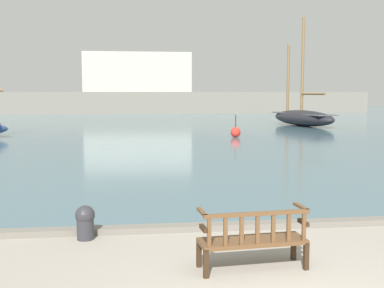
{
  "coord_description": "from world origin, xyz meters",
  "views": [
    {
      "loc": [
        -1.9,
        -5.04,
        2.62
      ],
      "look_at": [
        -0.09,
        10.0,
        1.0
      ],
      "focal_mm": 45.0,
      "sensor_mm": 36.0,
      "label": 1
    }
  ],
  "objects_px": {
    "sailboat_centre_channel": "(303,116)",
    "mooring_bollard": "(85,221)",
    "channel_buoy": "(236,132)",
    "park_bench": "(253,238)"
  },
  "relations": [
    {
      "from": "sailboat_centre_channel",
      "to": "mooring_bollard",
      "type": "height_order",
      "value": "sailboat_centre_channel"
    },
    {
      "from": "park_bench",
      "to": "sailboat_centre_channel",
      "type": "height_order",
      "value": "sailboat_centre_channel"
    },
    {
      "from": "mooring_bollard",
      "to": "channel_buoy",
      "type": "height_order",
      "value": "channel_buoy"
    },
    {
      "from": "sailboat_centre_channel",
      "to": "mooring_bollard",
      "type": "distance_m",
      "value": 30.39
    },
    {
      "from": "sailboat_centre_channel",
      "to": "channel_buoy",
      "type": "distance_m",
      "value": 11.3
    },
    {
      "from": "sailboat_centre_channel",
      "to": "park_bench",
      "type": "bearing_deg",
      "value": -111.1
    },
    {
      "from": "mooring_bollard",
      "to": "channel_buoy",
      "type": "distance_m",
      "value": 19.49
    },
    {
      "from": "park_bench",
      "to": "mooring_bollard",
      "type": "relative_size",
      "value": 2.66
    },
    {
      "from": "park_bench",
      "to": "channel_buoy",
      "type": "xyz_separation_m",
      "value": [
        4.03,
        20.12,
        -0.09
      ]
    },
    {
      "from": "channel_buoy",
      "to": "mooring_bollard",
      "type": "bearing_deg",
      "value": -109.95
    }
  ]
}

